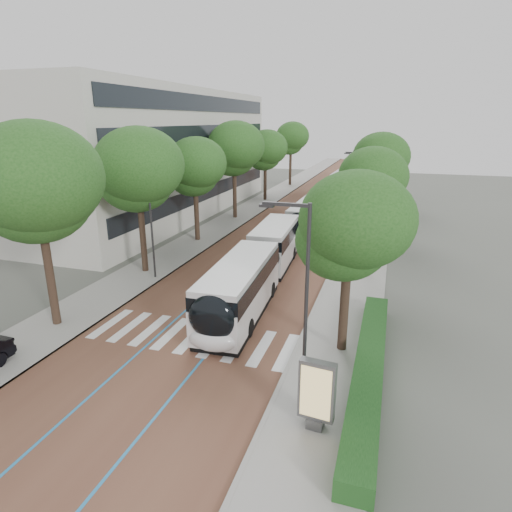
# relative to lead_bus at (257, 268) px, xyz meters

# --- Properties ---
(ground) EXTENTS (160.00, 160.00, 0.00)m
(ground) POSITION_rel_lead_bus_xyz_m (-1.47, -7.98, -1.63)
(ground) COLOR #51544C
(ground) RESTS_ON ground
(road) EXTENTS (11.00, 140.00, 0.02)m
(road) POSITION_rel_lead_bus_xyz_m (-1.47, 32.02, -1.62)
(road) COLOR brown
(road) RESTS_ON ground
(sidewalk_left) EXTENTS (4.00, 140.00, 0.12)m
(sidewalk_left) POSITION_rel_lead_bus_xyz_m (-8.97, 32.02, -1.57)
(sidewalk_left) COLOR gray
(sidewalk_left) RESTS_ON ground
(sidewalk_right) EXTENTS (4.00, 140.00, 0.12)m
(sidewalk_right) POSITION_rel_lead_bus_xyz_m (6.03, 32.02, -1.57)
(sidewalk_right) COLOR gray
(sidewalk_right) RESTS_ON ground
(kerb_left) EXTENTS (0.20, 140.00, 0.14)m
(kerb_left) POSITION_rel_lead_bus_xyz_m (-7.07, 32.02, -1.57)
(kerb_left) COLOR gray
(kerb_left) RESTS_ON ground
(kerb_right) EXTENTS (0.20, 140.00, 0.14)m
(kerb_right) POSITION_rel_lead_bus_xyz_m (4.13, 32.02, -1.57)
(kerb_right) COLOR gray
(kerb_right) RESTS_ON ground
(zebra_crossing) EXTENTS (10.55, 3.60, 0.01)m
(zebra_crossing) POSITION_rel_lead_bus_xyz_m (-1.27, -6.98, -1.60)
(zebra_crossing) COLOR silver
(zebra_crossing) RESTS_ON ground
(lane_line_left) EXTENTS (0.12, 126.00, 0.01)m
(lane_line_left) POSITION_rel_lead_bus_xyz_m (-3.07, 32.02, -1.60)
(lane_line_left) COLOR #2376B2
(lane_line_left) RESTS_ON road
(lane_line_right) EXTENTS (0.12, 126.00, 0.01)m
(lane_line_right) POSITION_rel_lead_bus_xyz_m (0.13, 32.02, -1.60)
(lane_line_right) COLOR #2376B2
(lane_line_right) RESTS_ON road
(office_building) EXTENTS (18.11, 40.00, 14.00)m
(office_building) POSITION_rel_lead_bus_xyz_m (-20.94, 20.02, 5.37)
(office_building) COLOR #B4B2A7
(office_building) RESTS_ON ground
(hedge) EXTENTS (1.20, 14.00, 0.80)m
(hedge) POSITION_rel_lead_bus_xyz_m (7.63, -7.98, -1.11)
(hedge) COLOR #143B15
(hedge) RESTS_ON sidewalk_right
(streetlight_near) EXTENTS (1.82, 0.20, 8.00)m
(streetlight_near) POSITION_rel_lead_bus_xyz_m (5.15, -10.98, 3.19)
(streetlight_near) COLOR #2F2F31
(streetlight_near) RESTS_ON sidewalk_right
(streetlight_far) EXTENTS (1.82, 0.20, 8.00)m
(streetlight_far) POSITION_rel_lead_bus_xyz_m (5.15, 14.02, 3.19)
(streetlight_far) COLOR #2F2F31
(streetlight_far) RESTS_ON sidewalk_right
(lamp_post_left) EXTENTS (0.14, 0.14, 8.00)m
(lamp_post_left) POSITION_rel_lead_bus_xyz_m (-7.57, 0.02, 2.49)
(lamp_post_left) COLOR #2F2F31
(lamp_post_left) RESTS_ON sidewalk_left
(trees_left) EXTENTS (6.44, 60.97, 10.22)m
(trees_left) POSITION_rel_lead_bus_xyz_m (-8.97, 14.43, 5.54)
(trees_left) COLOR black
(trees_left) RESTS_ON ground
(trees_right) EXTENTS (5.59, 47.14, 9.07)m
(trees_right) POSITION_rel_lead_bus_xyz_m (6.23, 15.00, 4.65)
(trees_right) COLOR black
(trees_right) RESTS_ON ground
(lead_bus) EXTENTS (3.54, 18.51, 3.20)m
(lead_bus) POSITION_rel_lead_bus_xyz_m (0.00, 0.00, 0.00)
(lead_bus) COLOR black
(lead_bus) RESTS_ON ground
(bus_queued_0) EXTENTS (2.62, 12.42, 3.20)m
(bus_queued_0) POSITION_rel_lead_bus_xyz_m (0.45, 16.03, -0.00)
(bus_queued_0) COLOR silver
(bus_queued_0) RESTS_ON ground
(bus_queued_1) EXTENTS (3.15, 12.51, 3.20)m
(bus_queued_1) POSITION_rel_lead_bus_xyz_m (0.66, 29.42, -0.00)
(bus_queued_1) COLOR silver
(bus_queued_1) RESTS_ON ground
(bus_queued_2) EXTENTS (2.91, 12.47, 3.20)m
(bus_queued_2) POSITION_rel_lead_bus_xyz_m (0.50, 42.91, -0.00)
(bus_queued_2) COLOR silver
(bus_queued_2) RESTS_ON ground
(bus_queued_3) EXTENTS (2.94, 12.48, 3.20)m
(bus_queued_3) POSITION_rel_lead_bus_xyz_m (0.44, 55.82, -0.00)
(bus_queued_3) COLOR silver
(bus_queued_3) RESTS_ON ground
(ad_panel) EXTENTS (1.33, 0.56, 2.70)m
(ad_panel) POSITION_rel_lead_bus_xyz_m (6.01, -11.95, -0.09)
(ad_panel) COLOR #59595B
(ad_panel) RESTS_ON sidewalk_right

